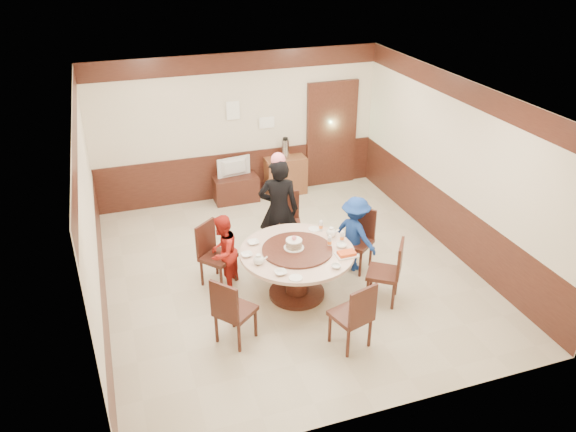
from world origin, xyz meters
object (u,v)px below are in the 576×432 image
object	(u,v)px
banquet_table	(297,264)
thermos	(285,149)
birthday_cake	(294,244)
person_standing	(279,210)
tv_stand	(236,189)
shrimp_platter	(347,254)
side_cabinet	(286,176)
person_blue	(355,234)
person_red	(223,252)
television	(235,168)

from	to	relation	value
banquet_table	thermos	bearing A→B (deg)	74.27
thermos	birthday_cake	bearing A→B (deg)	-106.45
person_standing	tv_stand	world-z (taller)	person_standing
birthday_cake	shrimp_platter	bearing A→B (deg)	-31.29
banquet_table	tv_stand	bearing A→B (deg)	91.16
person_standing	thermos	size ratio (longest dim) A/B	4.53
banquet_table	side_cabinet	world-z (taller)	banquet_table
person_standing	banquet_table	bearing A→B (deg)	102.80
banquet_table	birthday_cake	world-z (taller)	birthday_cake
banquet_table	birthday_cake	bearing A→B (deg)	135.49
person_blue	shrimp_platter	distance (m)	0.92
person_red	side_cabinet	distance (m)	3.41
side_cabinet	thermos	size ratio (longest dim) A/B	2.11
person_standing	birthday_cake	xyz separation A→B (m)	(-0.11, -1.04, -0.01)
banquet_table	person_standing	xyz separation A→B (m)	(0.07, 1.07, 0.33)
person_blue	television	distance (m)	3.17
person_standing	thermos	xyz separation A→B (m)	(0.88, 2.32, 0.08)
person_blue	tv_stand	world-z (taller)	person_blue
banquet_table	birthday_cake	size ratio (longest dim) A/B	5.68
birthday_cake	television	distance (m)	3.33
person_blue	tv_stand	distance (m)	3.19
shrimp_platter	television	world-z (taller)	television
person_red	birthday_cake	world-z (taller)	person_red
birthday_cake	thermos	distance (m)	3.50
shrimp_platter	thermos	xyz separation A→B (m)	(0.35, 3.74, 0.16)
thermos	person_blue	bearing A→B (deg)	-87.43
banquet_table	tv_stand	world-z (taller)	banquet_table
person_standing	thermos	distance (m)	2.48
person_red	tv_stand	size ratio (longest dim) A/B	1.36
tv_stand	thermos	bearing A→B (deg)	1.68
tv_stand	television	xyz separation A→B (m)	(0.00, 0.00, 0.44)
shrimp_platter	television	distance (m)	3.77
person_standing	person_blue	bearing A→B (deg)	163.58
shrimp_platter	person_red	bearing A→B (deg)	149.11
banquet_table	tv_stand	size ratio (longest dim) A/B	1.91
person_red	tv_stand	bearing A→B (deg)	-160.00
person_standing	side_cabinet	size ratio (longest dim) A/B	2.15
person_red	birthday_cake	bearing A→B (deg)	96.87
side_cabinet	shrimp_platter	bearing A→B (deg)	-95.48
person_red	side_cabinet	xyz separation A→B (m)	(1.91, 2.82, -0.20)
birthday_cake	side_cabinet	xyz separation A→B (m)	(1.00, 3.36, -0.47)
thermos	person_red	bearing A→B (deg)	-124.00
tv_stand	side_cabinet	distance (m)	1.04
shrimp_platter	side_cabinet	world-z (taller)	shrimp_platter
tv_stand	banquet_table	bearing A→B (deg)	-88.84
tv_stand	television	size ratio (longest dim) A/B	1.28
person_red	thermos	world-z (taller)	person_red
person_blue	tv_stand	xyz separation A→B (m)	(-1.16, 2.95, -0.36)
banquet_table	shrimp_platter	xyz separation A→B (m)	(0.60, -0.35, 0.24)
tv_stand	shrimp_platter	bearing A→B (deg)	-79.79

